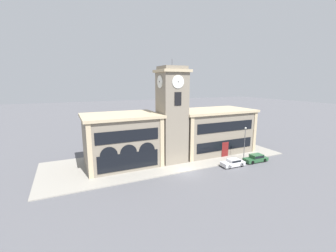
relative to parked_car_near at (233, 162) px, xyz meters
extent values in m
plane|color=#56565B|center=(-8.41, 1.12, -0.70)|extent=(300.00, 300.00, 0.00)
cube|color=gray|center=(-8.41, 8.28, -0.63)|extent=(44.19, 14.31, 0.15)
cube|color=gray|center=(-8.41, 6.82, 7.25)|extent=(4.46, 4.46, 15.91)
cube|color=tan|center=(-8.41, 6.82, 15.43)|extent=(5.16, 5.16, 0.45)
cube|color=gray|center=(-8.41, 6.82, 15.96)|extent=(4.10, 4.10, 0.60)
cylinder|color=#4C4C51|center=(-8.41, 6.82, 16.86)|extent=(0.10, 0.10, 1.20)
cylinder|color=silver|center=(-8.41, 4.54, 13.64)|extent=(2.14, 0.10, 2.14)
cylinder|color=black|center=(-8.41, 4.47, 13.64)|extent=(0.17, 0.04, 0.17)
cylinder|color=silver|center=(-10.69, 6.82, 13.64)|extent=(0.10, 2.14, 2.14)
cylinder|color=black|center=(-10.76, 6.82, 13.64)|extent=(0.04, 0.17, 0.17)
cube|color=black|center=(-8.41, 4.55, 10.87)|extent=(1.25, 0.10, 2.20)
cube|color=gray|center=(-17.02, 9.01, 3.54)|extent=(12.17, 8.84, 8.48)
cube|color=tan|center=(-17.02, 9.01, 8.00)|extent=(12.87, 9.54, 0.45)
cube|color=tan|center=(-22.76, 4.53, 3.54)|extent=(0.70, 0.16, 8.48)
cube|color=tan|center=(-11.29, 4.53, 3.54)|extent=(0.70, 0.16, 8.48)
cube|color=black|center=(-17.02, 4.55, 5.40)|extent=(9.98, 0.10, 1.87)
cube|color=black|center=(-17.02, 4.55, 1.33)|extent=(9.73, 0.10, 2.71)
cylinder|color=black|center=(-20.06, 4.54, 2.69)|extent=(2.68, 0.06, 2.68)
cylinder|color=black|center=(-17.02, 4.54, 2.69)|extent=(2.68, 0.06, 2.68)
cylinder|color=black|center=(-13.98, 4.54, 2.69)|extent=(2.68, 0.06, 2.68)
cube|color=gray|center=(1.90, 9.01, 3.47)|extent=(15.57, 8.84, 8.35)
cube|color=tan|center=(1.90, 9.01, 7.87)|extent=(16.27, 9.54, 0.45)
cube|color=tan|center=(-5.53, 4.53, 3.47)|extent=(0.70, 0.16, 8.35)
cube|color=tan|center=(9.34, 4.53, 3.47)|extent=(0.70, 0.16, 8.35)
cube|color=black|center=(1.90, 4.55, 5.31)|extent=(12.77, 0.10, 1.84)
cube|color=maroon|center=(1.90, 4.54, 0.80)|extent=(1.50, 0.12, 3.01)
cube|color=black|center=(1.90, 4.55, 1.70)|extent=(12.77, 0.10, 1.87)
cube|color=silver|center=(-0.05, 0.00, -0.17)|extent=(4.15, 1.89, 0.67)
cube|color=silver|center=(0.11, 0.00, 0.40)|extent=(2.02, 1.64, 0.46)
cube|color=black|center=(0.11, 0.00, 0.40)|extent=(1.94, 1.67, 0.35)
cylinder|color=black|center=(-1.35, -0.72, -0.35)|extent=(0.72, 0.25, 0.71)
cylinder|color=black|center=(-1.29, 0.81, -0.35)|extent=(0.72, 0.25, 0.71)
cylinder|color=black|center=(1.19, -0.81, -0.35)|extent=(0.72, 0.25, 0.71)
cylinder|color=black|center=(1.24, 0.72, -0.35)|extent=(0.72, 0.25, 0.71)
cube|color=#285633|center=(5.22, 0.00, -0.21)|extent=(4.60, 1.87, 0.62)
cube|color=#285633|center=(5.40, 0.00, 0.40)|extent=(2.24, 1.62, 0.60)
cube|color=black|center=(5.40, 0.00, 0.40)|extent=(2.15, 1.65, 0.45)
cylinder|color=black|center=(3.78, -0.69, -0.36)|extent=(0.70, 0.24, 0.70)
cylinder|color=black|center=(3.84, 0.80, -0.36)|extent=(0.70, 0.24, 0.70)
cylinder|color=black|center=(6.60, -0.79, -0.36)|extent=(0.70, 0.24, 0.70)
cylinder|color=black|center=(6.65, 0.70, -0.36)|extent=(0.70, 0.24, 0.70)
cylinder|color=#4C4C51|center=(3.80, 1.51, 2.34)|extent=(0.12, 0.12, 5.79)
sphere|color=silver|center=(3.80, 1.51, 5.41)|extent=(0.36, 0.36, 0.36)
cylinder|color=red|center=(6.92, 1.65, -0.20)|extent=(0.22, 0.22, 0.70)
sphere|color=red|center=(6.92, 1.65, 0.22)|extent=(0.19, 0.19, 0.19)
camera|label=1|loc=(-25.58, -28.56, 13.51)|focal=24.00mm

